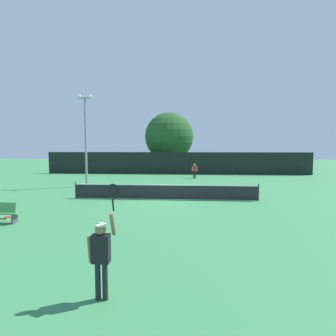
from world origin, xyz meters
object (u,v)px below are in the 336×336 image
(spare_racket, at_px, (7,217))
(parked_car_mid, at_px, (195,164))
(player_serving, at_px, (102,250))
(player_receiving, at_px, (195,170))
(tennis_ball, at_px, (127,195))
(large_tree, at_px, (169,137))
(parked_car_near, at_px, (121,165))
(light_pole, at_px, (86,135))
(parked_car_far, at_px, (244,165))

(spare_racket, bearing_deg, parked_car_mid, 71.95)
(player_serving, height_order, parked_car_mid, player_serving)
(player_receiving, height_order, tennis_ball, player_receiving)
(large_tree, xyz_separation_m, parked_car_near, (-7.26, 0.91, -4.06))
(player_serving, xyz_separation_m, spare_racket, (-6.69, 6.40, -1.09))
(player_serving, height_order, light_pole, light_pole)
(player_serving, height_order, parked_car_near, player_serving)
(light_pole, height_order, large_tree, large_tree)
(spare_racket, bearing_deg, parked_car_near, 92.94)
(player_serving, bearing_deg, spare_racket, 136.30)
(light_pole, height_order, parked_car_near, light_pole)
(spare_racket, relative_size, parked_car_far, 0.12)
(player_receiving, bearing_deg, tennis_ball, 65.70)
(spare_racket, relative_size, light_pole, 0.07)
(player_serving, relative_size, large_tree, 0.31)
(player_receiving, height_order, parked_car_far, parked_car_far)
(light_pole, bearing_deg, tennis_ball, -43.28)
(parked_car_far, bearing_deg, parked_car_mid, 155.99)
(parked_car_far, bearing_deg, spare_racket, -125.18)
(player_serving, xyz_separation_m, light_pole, (-6.77, 16.70, 3.30))
(spare_racket, distance_m, large_tree, 27.45)
(spare_racket, height_order, parked_car_near, parked_car_near)
(large_tree, relative_size, parked_car_mid, 1.95)
(parked_car_far, bearing_deg, tennis_ball, -123.91)
(parked_car_near, bearing_deg, parked_car_mid, 15.36)
(light_pole, distance_m, parked_car_far, 23.97)
(player_receiving, height_order, parked_car_mid, parked_car_mid)
(tennis_ball, xyz_separation_m, large_tree, (1.49, 20.26, 4.80))
(player_serving, relative_size, parked_car_mid, 0.60)
(parked_car_far, bearing_deg, player_serving, -110.18)
(spare_racket, distance_m, light_pole, 11.20)
(parked_car_near, distance_m, parked_car_mid, 11.34)
(large_tree, bearing_deg, tennis_ball, -94.21)
(tennis_ball, bearing_deg, parked_car_far, 59.83)
(tennis_ball, relative_size, parked_car_near, 0.02)
(light_pole, distance_m, large_tree, 17.14)
(light_pole, distance_m, parked_car_mid, 22.01)
(large_tree, height_order, parked_car_far, large_tree)
(parked_car_far, bearing_deg, large_tree, -179.67)
(large_tree, bearing_deg, spare_racket, -102.52)
(player_receiving, distance_m, parked_car_near, 14.85)
(tennis_ball, bearing_deg, light_pole, 136.72)
(large_tree, bearing_deg, player_serving, -88.54)
(tennis_ball, distance_m, parked_car_far, 24.33)
(tennis_ball, xyz_separation_m, parked_car_far, (12.22, 21.02, 0.74))
(parked_car_near, bearing_deg, tennis_ball, -71.63)
(large_tree, bearing_deg, player_receiving, -70.14)
(player_receiving, height_order, large_tree, large_tree)
(tennis_ball, xyz_separation_m, parked_car_mid, (5.31, 23.57, 0.74))
(large_tree, xyz_separation_m, parked_car_mid, (3.82, 3.32, -4.06))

